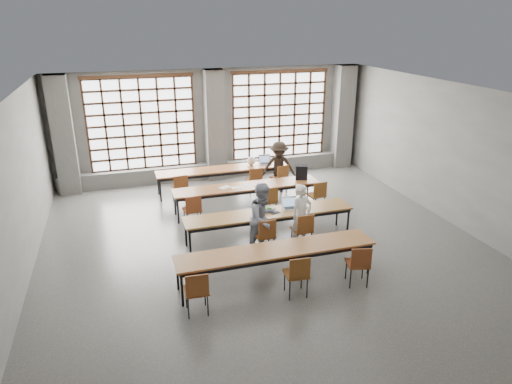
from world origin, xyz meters
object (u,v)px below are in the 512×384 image
chair_back_left (180,186)px  chair_back_right (281,176)px  desk_row_d (276,252)px  desk_row_a (223,170)px  chair_mid_right (318,193)px  student_male (301,216)px  laptop_front (290,205)px  red_pouch (196,288)px  chair_near_right (359,262)px  desk_row_c (269,215)px  chair_near_left (197,289)px  green_box (266,209)px  phone (278,213)px  plastic_bag (251,161)px  chair_back_mid (255,178)px  chair_near_mid (298,272)px  student_female (264,219)px  desk_row_b (247,188)px  chair_mid_centre (269,199)px  chair_front_left (265,233)px  chair_front_right (303,228)px  student_back (279,167)px  chair_mid_left (193,208)px  backpack (301,172)px  mouse (307,207)px

chair_back_left → chair_back_right: same height
desk_row_d → desk_row_a: bearing=88.0°
chair_back_left → chair_mid_right: 3.84m
desk_row_d → student_male: size_ratio=2.63×
laptop_front → red_pouch: laptop_front is taller
chair_near_right → desk_row_c: bearing=113.7°
chair_back_left → chair_mid_right: bearing=-25.5°
chair_near_left → green_box: bearing=49.5°
desk_row_c → phone: (0.18, -0.10, 0.07)m
plastic_bag → red_pouch: size_ratio=1.43×
chair_back_mid → chair_near_left: 5.93m
green_box → chair_near_mid: bearing=-94.6°
student_female → green_box: size_ratio=6.58×
student_female → green_box: bearing=42.9°
chair_back_left → plastic_bag: (2.29, 0.68, 0.34)m
desk_row_b → desk_row_d: same height
desk_row_b → desk_row_c: bearing=-90.3°
chair_mid_centre → chair_front_left: bearing=-110.9°
student_female → phone: 0.63m
chair_back_mid → chair_front_right: (0.06, -3.54, 0.00)m
student_back → chair_near_right: bearing=-75.4°
chair_near_mid → chair_front_right: bearing=64.0°
chair_near_right → green_box: bearing=113.9°
student_female → chair_near_left: bearing=-158.3°
chair_back_left → chair_mid_left: size_ratio=1.00×
chair_mid_right → laptop_front: (-1.26, -1.15, 0.25)m
chair_back_mid → chair_front_right: same height
chair_back_left → backpack: backpack is taller
chair_back_mid → mouse: chair_back_mid is taller
desk_row_b → chair_back_mid: chair_back_mid is taller
desk_row_d → chair_near_right: size_ratio=4.55×
student_male → student_female: student_female is taller
chair_back_right → chair_near_right: (-0.32, -5.29, 0.00)m
chair_front_left → backpack: (1.91, 2.57, 0.39)m
desk_row_a → plastic_bag: plastic_bag is taller
chair_mid_right → green_box: (-1.87, -1.18, 0.24)m
desk_row_a → chair_mid_right: bearing=-47.7°
laptop_front → plastic_bag: (0.09, 3.48, 0.08)m
chair_back_left → desk_row_d: bearing=-75.5°
chair_back_right → chair_back_left: bearing=-180.0°
chair_near_right → student_back: size_ratio=0.57×
green_box → plastic_bag: bearing=78.8°
chair_near_right → backpack: bearing=82.5°
student_female → phone: (0.48, 0.40, -0.09)m
desk_row_b → student_back: student_back is taller
desk_row_b → chair_near_mid: (-0.26, -4.26, -0.13)m
student_back → phone: bearing=-92.5°
red_pouch → mouse: bearing=36.4°
chair_near_mid → red_pouch: chair_near_mid is taller
desk_row_d → chair_mid_centre: bearing=74.0°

